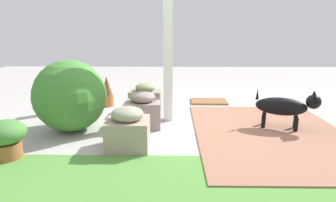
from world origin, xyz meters
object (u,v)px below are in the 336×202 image
object	(u,v)px
terracotta_pot_broad	(6,137)
dog	(286,106)
porch_pillar	(168,36)
stone_planter_mid	(128,129)
doormat	(209,101)
round_shrub	(70,96)
terracotta_pot_spiky	(107,92)
stone_planter_nearest	(145,99)
stone_planter_near	(143,110)
terracotta_pot_tall	(76,94)

from	to	relation	value
terracotta_pot_broad	dog	world-z (taller)	dog
dog	porch_pillar	bearing A→B (deg)	-14.46
stone_planter_mid	doormat	size ratio (longest dim) A/B	0.73
round_shrub	dog	distance (m)	2.67
porch_pillar	dog	size ratio (longest dim) A/B	3.07
terracotta_pot_spiky	dog	bearing A→B (deg)	156.19
stone_planter_nearest	round_shrub	world-z (taller)	round_shrub
porch_pillar	dog	world-z (taller)	porch_pillar
stone_planter_mid	round_shrub	size ratio (longest dim) A/B	0.51
round_shrub	dog	bearing A→B (deg)	-178.53
round_shrub	terracotta_pot_broad	size ratio (longest dim) A/B	2.26
stone_planter_near	terracotta_pot_spiky	size ratio (longest dim) A/B	0.94
stone_planter_nearest	round_shrub	xyz separation A→B (m)	(0.84, 0.79, 0.23)
stone_planter_mid	round_shrub	xyz separation A→B (m)	(0.78, -0.54, 0.23)
porch_pillar	stone_planter_near	bearing A→B (deg)	41.72
dog	stone_planter_mid	bearing A→B (deg)	17.84
stone_planter_near	terracotta_pot_broad	world-z (taller)	stone_planter_near
stone_planter_nearest	terracotta_pot_spiky	world-z (taller)	terracotta_pot_spiky
terracotta_pot_broad	stone_planter_near	bearing A→B (deg)	-141.88
stone_planter_near	doormat	size ratio (longest dim) A/B	0.76
stone_planter_near	round_shrub	size ratio (longest dim) A/B	0.53
dog	stone_planter_near	bearing A→B (deg)	-2.93
porch_pillar	stone_planter_nearest	distance (m)	1.06
stone_planter_mid	round_shrub	distance (m)	0.98
dog	doormat	size ratio (longest dim) A/B	1.21
terracotta_pot_tall	dog	bearing A→B (deg)	163.70
porch_pillar	stone_planter_near	world-z (taller)	porch_pillar
terracotta_pot_tall	dog	world-z (taller)	terracotta_pot_tall
stone_planter_nearest	terracotta_pot_tall	distance (m)	1.10
dog	doormat	distance (m)	1.60
stone_planter_mid	stone_planter_near	bearing A→B (deg)	-97.14
stone_planter_near	stone_planter_mid	xyz separation A→B (m)	(0.09, 0.70, -0.01)
terracotta_pot_broad	terracotta_pot_tall	world-z (taller)	terracotta_pot_tall
porch_pillar	terracotta_pot_tall	distance (m)	1.76
stone_planter_mid	round_shrub	bearing A→B (deg)	-34.38
round_shrub	doormat	distance (m)	2.41
terracotta_pot_spiky	terracotta_pot_tall	world-z (taller)	terracotta_pot_tall
terracotta_pot_spiky	dog	distance (m)	2.71
stone_planter_near	dog	distance (m)	1.79
stone_planter_near	doormat	world-z (taller)	stone_planter_near
stone_planter_mid	stone_planter_nearest	bearing A→B (deg)	-92.60
stone_planter_mid	terracotta_pot_broad	world-z (taller)	stone_planter_mid
terracotta_pot_tall	stone_planter_near	bearing A→B (deg)	145.91
stone_planter_mid	terracotta_pot_broad	bearing A→B (deg)	13.31
stone_planter_nearest	dog	world-z (taller)	dog
porch_pillar	stone_planter_nearest	size ratio (longest dim) A/B	4.79
doormat	terracotta_pot_spiky	bearing A→B (deg)	9.18
terracotta_pot_broad	doormat	world-z (taller)	terracotta_pot_broad
porch_pillar	dog	bearing A→B (deg)	165.54
porch_pillar	terracotta_pot_tall	xyz separation A→B (m)	(1.45, -0.47, -0.89)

